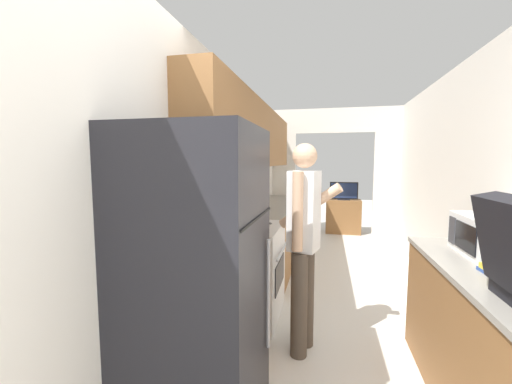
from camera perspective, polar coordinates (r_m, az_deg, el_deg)
The scene contains 11 objects.
wall_left at distance 3.48m, azimuth -3.79°, elevation 5.47°, with size 0.38×7.50×2.50m.
wall_right at distance 3.20m, azimuth 36.96°, elevation -0.34°, with size 0.06×7.50×2.50m.
wall_far_with_doorway at distance 6.09m, azimuth 13.94°, elevation 4.48°, with size 2.73×0.06×2.50m.
counter_left at distance 4.31m, azimuth 2.43°, elevation -8.82°, with size 0.62×3.83×0.89m.
counter_right at distance 2.39m, azimuth 38.58°, elevation -22.26°, with size 0.62×1.79×0.89m.
refrigerator at distance 1.85m, azimuth -10.74°, elevation -15.64°, with size 0.72×0.71×1.70m.
range_oven at distance 3.17m, azimuth -1.48°, elevation -14.06°, with size 0.66×0.79×1.03m.
person at distance 2.51m, azimuth 8.63°, elevation -8.98°, with size 0.53×0.43×1.66m.
microwave at distance 2.60m, azimuth 37.26°, elevation -6.52°, with size 0.38×0.51×0.26m.
tv_cabinet at distance 6.95m, azimuth 15.54°, elevation -4.26°, with size 0.72×0.42×0.71m.
television at distance 6.84m, azimuth 15.67°, elevation 0.14°, with size 0.57×0.16×0.38m.
Camera 1 is at (-0.12, -0.96, 1.52)m, focal length 22.00 mm.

